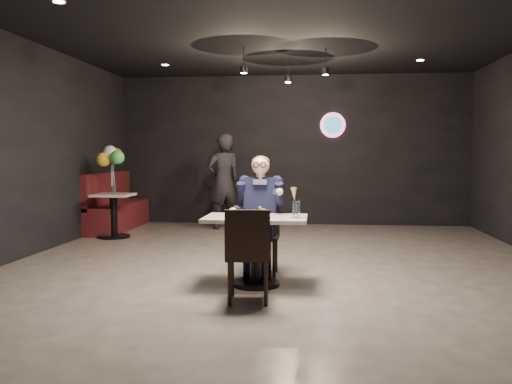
# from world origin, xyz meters

# --- Properties ---
(floor) EXTENTS (9.00, 9.00, 0.00)m
(floor) POSITION_xyz_m (0.00, 0.00, 0.00)
(floor) COLOR gray
(floor) RESTS_ON ground
(wall_sign) EXTENTS (0.50, 0.06, 0.50)m
(wall_sign) POSITION_xyz_m (0.80, 4.47, 2.00)
(wall_sign) COLOR pink
(wall_sign) RESTS_ON floor
(pendant_lights) EXTENTS (1.40, 1.20, 0.36)m
(pendant_lights) POSITION_xyz_m (0.00, 2.00, 2.88)
(pendant_lights) COLOR black
(pendant_lights) RESTS_ON floor
(main_table) EXTENTS (1.10, 0.70, 0.75)m
(main_table) POSITION_xyz_m (-0.18, -0.73, 0.38)
(main_table) COLOR silver
(main_table) RESTS_ON floor
(chair_far) EXTENTS (0.42, 0.46, 0.92)m
(chair_far) POSITION_xyz_m (-0.18, -0.18, 0.46)
(chair_far) COLOR black
(chair_far) RESTS_ON floor
(chair_near) EXTENTS (0.45, 0.49, 0.92)m
(chair_near) POSITION_xyz_m (-0.18, -1.37, 0.46)
(chair_near) COLOR black
(chair_near) RESTS_ON floor
(seated_man) EXTENTS (0.60, 0.80, 1.44)m
(seated_man) POSITION_xyz_m (-0.18, -0.18, 0.72)
(seated_man) COLOR black
(seated_man) RESTS_ON floor
(dessert_plate) EXTENTS (0.22, 0.22, 0.01)m
(dessert_plate) POSITION_xyz_m (-0.11, -0.80, 0.76)
(dessert_plate) COLOR white
(dessert_plate) RESTS_ON main_table
(cake_slice) EXTENTS (0.13, 0.12, 0.08)m
(cake_slice) POSITION_xyz_m (-0.11, -0.79, 0.80)
(cake_slice) COLOR black
(cake_slice) RESTS_ON dessert_plate
(mint_leaf) EXTENTS (0.07, 0.04, 0.01)m
(mint_leaf) POSITION_xyz_m (-0.10, -0.82, 0.84)
(mint_leaf) COLOR green
(mint_leaf) RESTS_ON cake_slice
(sundae_glass) EXTENTS (0.08, 0.08, 0.18)m
(sundae_glass) POSITION_xyz_m (0.26, -0.77, 0.84)
(sundae_glass) COLOR silver
(sundae_glass) RESTS_ON main_table
(wafer_cone) EXTENTS (0.08, 0.08, 0.14)m
(wafer_cone) POSITION_xyz_m (0.24, -0.78, 1.00)
(wafer_cone) COLOR #DCB35A
(wafer_cone) RESTS_ON sundae_glass
(booth_bench) EXTENTS (0.54, 2.15, 1.07)m
(booth_bench) POSITION_xyz_m (-3.25, 3.36, 0.54)
(booth_bench) COLOR #430E1A
(booth_bench) RESTS_ON floor
(side_table) EXTENTS (0.62, 0.62, 0.78)m
(side_table) POSITION_xyz_m (-2.95, 2.36, 0.39)
(side_table) COLOR silver
(side_table) RESTS_ON floor
(balloon_vase) EXTENTS (0.09, 0.09, 0.14)m
(balloon_vase) POSITION_xyz_m (-2.95, 2.36, 0.82)
(balloon_vase) COLOR silver
(balloon_vase) RESTS_ON side_table
(balloon_bunch) EXTENTS (0.43, 0.43, 0.71)m
(balloon_bunch) POSITION_xyz_m (-2.95, 2.36, 1.25)
(balloon_bunch) COLOR yellow
(balloon_bunch) RESTS_ON balloon_vase
(passerby) EXTENTS (0.79, 0.70, 1.81)m
(passerby) POSITION_xyz_m (-1.27, 3.63, 0.90)
(passerby) COLOR black
(passerby) RESTS_ON floor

